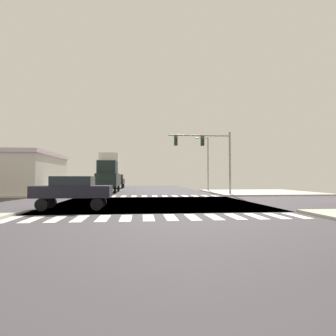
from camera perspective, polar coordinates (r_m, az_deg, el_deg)
The scene contains 10 objects.
ground at distance 19.87m, azimuth -2.46°, elevation -7.28°, with size 90.00×90.00×0.05m.
sidewalk_corner_ne at distance 34.79m, azimuth 18.35°, elevation -4.77°, with size 12.00×12.00×0.14m.
sidewalk_corner_nw at distance 33.96m, azimuth -26.24°, elevation -4.73°, with size 12.00×12.00×0.14m.
crosswalk_near at distance 12.61m, azimuth -1.74°, elevation -10.19°, with size 13.50×2.00×0.01m.
crosswalk_far at distance 27.13m, azimuth -3.85°, elevation -5.81°, with size 13.50×2.00×0.01m.
traffic_signal_mast at distance 28.45m, azimuth 7.89°, elevation 4.06°, with size 6.48×0.55×6.51m.
street_lamp at distance 36.57m, azimuth 7.86°, elevation 1.96°, with size 1.78×0.32×7.12m.
box_truck_nearside_1 at distance 35.04m, azimuth -12.03°, elevation -0.73°, with size 2.40×7.20×4.85m.
sedan_leading_2 at distance 16.72m, azimuth -19.04°, elevation -4.24°, with size 4.30×1.80×1.88m.
pickup_trailing_1 at distance 48.51m, azimuth -10.26°, elevation -2.59°, with size 2.00×5.10×2.35m.
Camera 1 is at (-1.10, -19.76, 1.79)m, focal length 29.50 mm.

